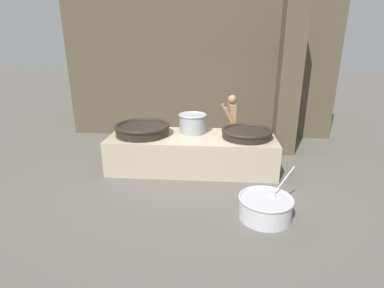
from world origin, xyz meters
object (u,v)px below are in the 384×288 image
prep_bowl_vegetables (265,206)px  giant_wok_near (142,129)px  giant_wok_far (247,133)px  stock_pot (193,123)px  cook (231,123)px

prep_bowl_vegetables → giant_wok_near: bearing=141.5°
giant_wok_near → giant_wok_far: size_ratio=1.12×
giant_wok_near → stock_pot: size_ratio=1.90×
stock_pot → cook: bearing=39.8°
cook → prep_bowl_vegetables: size_ratio=1.56×
prep_bowl_vegetables → giant_wok_far: bearing=94.8°
giant_wok_far → prep_bowl_vegetables: size_ratio=1.13×
cook → prep_bowl_vegetables: 3.19m
stock_pot → prep_bowl_vegetables: (1.41, -2.30, -0.82)m
giant_wok_near → stock_pot: 1.18m
stock_pot → prep_bowl_vegetables: 2.83m
cook → prep_bowl_vegetables: bearing=90.4°
giant_wok_far → stock_pot: stock_pot is taller
giant_wok_near → cook: 2.34m
cook → prep_bowl_vegetables: cook is taller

